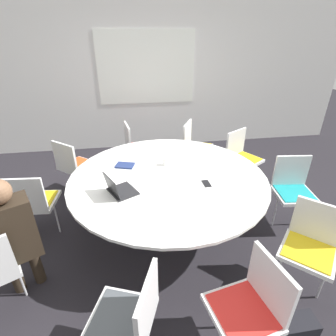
{
  "coord_description": "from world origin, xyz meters",
  "views": [
    {
      "loc": [
        -0.38,
        -2.51,
        2.2
      ],
      "look_at": [
        0.0,
        0.0,
        0.84
      ],
      "focal_mm": 28.0,
      "sensor_mm": 36.0,
      "label": 1
    }
  ],
  "objects_px": {
    "laptop": "(118,189)",
    "coffee_cup": "(166,161)",
    "chair_2": "(251,303)",
    "chair_3": "(311,242)",
    "chair_1": "(130,316)",
    "chair_7": "(136,144)",
    "person_0": "(12,233)",
    "chair_5": "(241,154)",
    "handbag": "(290,332)",
    "spiral_notebook": "(125,165)",
    "chair_8": "(74,163)",
    "cell_phone": "(206,183)",
    "chair_4": "(293,186)",
    "chair_9": "(33,200)",
    "chair_6": "(194,144)"
  },
  "relations": [
    {
      "from": "laptop",
      "to": "coffee_cup",
      "type": "height_order",
      "value": "laptop"
    },
    {
      "from": "chair_2",
      "to": "chair_3",
      "type": "distance_m",
      "value": 0.91
    },
    {
      "from": "chair_1",
      "to": "chair_7",
      "type": "xyz_separation_m",
      "value": [
        0.17,
        2.9,
        0.0
      ]
    },
    {
      "from": "chair_2",
      "to": "person_0",
      "type": "height_order",
      "value": "person_0"
    },
    {
      "from": "person_0",
      "to": "chair_7",
      "type": "bearing_deg",
      "value": 36.25
    },
    {
      "from": "chair_2",
      "to": "chair_3",
      "type": "xyz_separation_m",
      "value": [
        0.77,
        0.47,
        0.0
      ]
    },
    {
      "from": "chair_5",
      "to": "handbag",
      "type": "height_order",
      "value": "chair_5"
    },
    {
      "from": "person_0",
      "to": "spiral_notebook",
      "type": "height_order",
      "value": "person_0"
    },
    {
      "from": "laptop",
      "to": "spiral_notebook",
      "type": "bearing_deg",
      "value": -33.18
    },
    {
      "from": "chair_1",
      "to": "laptop",
      "type": "bearing_deg",
      "value": 24.16
    },
    {
      "from": "chair_8",
      "to": "coffee_cup",
      "type": "xyz_separation_m",
      "value": [
        1.21,
        -0.65,
        0.26
      ]
    },
    {
      "from": "laptop",
      "to": "cell_phone",
      "type": "xyz_separation_m",
      "value": [
        0.92,
        0.04,
        -0.05
      ]
    },
    {
      "from": "chair_4",
      "to": "cell_phone",
      "type": "relative_size",
      "value": 6.1
    },
    {
      "from": "laptop",
      "to": "handbag",
      "type": "bearing_deg",
      "value": -160.83
    },
    {
      "from": "spiral_notebook",
      "to": "handbag",
      "type": "bearing_deg",
      "value": -56.38
    },
    {
      "from": "chair_8",
      "to": "handbag",
      "type": "bearing_deg",
      "value": -11.39
    },
    {
      "from": "coffee_cup",
      "to": "cell_phone",
      "type": "bearing_deg",
      "value": -53.87
    },
    {
      "from": "chair_3",
      "to": "coffee_cup",
      "type": "distance_m",
      "value": 1.71
    },
    {
      "from": "chair_7",
      "to": "coffee_cup",
      "type": "xyz_separation_m",
      "value": [
        0.32,
        -1.21,
        0.26
      ]
    },
    {
      "from": "chair_3",
      "to": "chair_8",
      "type": "bearing_deg",
      "value": 4.43
    },
    {
      "from": "chair_4",
      "to": "chair_9",
      "type": "bearing_deg",
      "value": 3.4
    },
    {
      "from": "chair_9",
      "to": "coffee_cup",
      "type": "height_order",
      "value": "chair_9"
    },
    {
      "from": "chair_7",
      "to": "person_0",
      "type": "xyz_separation_m",
      "value": [
        -1.1,
        -2.17,
        0.19
      ]
    },
    {
      "from": "chair_1",
      "to": "chair_4",
      "type": "xyz_separation_m",
      "value": [
        1.98,
        1.32,
        0.0
      ]
    },
    {
      "from": "chair_7",
      "to": "spiral_notebook",
      "type": "xyz_separation_m",
      "value": [
        -0.17,
        -1.16,
        0.22
      ]
    },
    {
      "from": "chair_3",
      "to": "coffee_cup",
      "type": "relative_size",
      "value": 9.33
    },
    {
      "from": "chair_8",
      "to": "person_0",
      "type": "xyz_separation_m",
      "value": [
        -0.21,
        -1.61,
        0.19
      ]
    },
    {
      "from": "chair_2",
      "to": "chair_5",
      "type": "distance_m",
      "value": 2.47
    },
    {
      "from": "person_0",
      "to": "chair_2",
      "type": "bearing_deg",
      "value": -50.48
    },
    {
      "from": "coffee_cup",
      "to": "chair_1",
      "type": "bearing_deg",
      "value": -106.05
    },
    {
      "from": "chair_4",
      "to": "handbag",
      "type": "bearing_deg",
      "value": 67.39
    },
    {
      "from": "chair_3",
      "to": "laptop",
      "type": "xyz_separation_m",
      "value": [
        -1.67,
        0.72,
        0.27
      ]
    },
    {
      "from": "chair_3",
      "to": "chair_4",
      "type": "height_order",
      "value": "same"
    },
    {
      "from": "chair_1",
      "to": "chair_6",
      "type": "distance_m",
      "value": 3.01
    },
    {
      "from": "chair_6",
      "to": "coffee_cup",
      "type": "distance_m",
      "value": 1.29
    },
    {
      "from": "chair_1",
      "to": "chair_8",
      "type": "xyz_separation_m",
      "value": [
        -0.72,
        2.35,
        0.0
      ]
    },
    {
      "from": "laptop",
      "to": "spiral_notebook",
      "type": "height_order",
      "value": "laptop"
    },
    {
      "from": "chair_7",
      "to": "spiral_notebook",
      "type": "relative_size",
      "value": 3.57
    },
    {
      "from": "chair_6",
      "to": "handbag",
      "type": "bearing_deg",
      "value": 29.56
    },
    {
      "from": "chair_9",
      "to": "handbag",
      "type": "relative_size",
      "value": 2.43
    },
    {
      "from": "chair_4",
      "to": "chair_5",
      "type": "distance_m",
      "value": 0.99
    },
    {
      "from": "chair_5",
      "to": "chair_9",
      "type": "distance_m",
      "value": 2.86
    },
    {
      "from": "chair_5",
      "to": "chair_6",
      "type": "relative_size",
      "value": 1.0
    },
    {
      "from": "laptop",
      "to": "chair_1",
      "type": "bearing_deg",
      "value": 156.37
    },
    {
      "from": "chair_3",
      "to": "chair_8",
      "type": "xyz_separation_m",
      "value": [
        -2.33,
        1.91,
        0.0
      ]
    },
    {
      "from": "person_0",
      "to": "laptop",
      "type": "relative_size",
      "value": 3.33
    },
    {
      "from": "chair_4",
      "to": "laptop",
      "type": "bearing_deg",
      "value": 11.34
    },
    {
      "from": "cell_phone",
      "to": "chair_2",
      "type": "bearing_deg",
      "value": -90.97
    },
    {
      "from": "chair_8",
      "to": "handbag",
      "type": "distance_m",
      "value": 3.1
    },
    {
      "from": "chair_3",
      "to": "spiral_notebook",
      "type": "distance_m",
      "value": 2.08
    }
  ]
}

